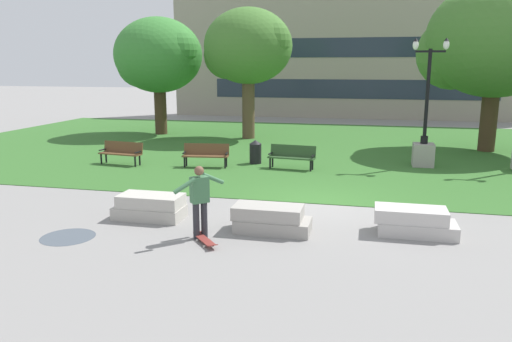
# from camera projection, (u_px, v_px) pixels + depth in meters

# --- Properties ---
(ground_plane) EXTENTS (140.00, 140.00, 0.00)m
(ground_plane) POSITION_uv_depth(u_px,v_px,m) (317.00, 204.00, 14.43)
(ground_plane) COLOR gray
(grass_lawn) EXTENTS (40.00, 20.00, 0.02)m
(grass_lawn) POSITION_uv_depth(u_px,v_px,m) (340.00, 149.00, 23.95)
(grass_lawn) COLOR #336628
(grass_lawn) RESTS_ON ground
(concrete_block_center) EXTENTS (1.80, 0.90, 0.64)m
(concrete_block_center) POSITION_uv_depth(u_px,v_px,m) (150.00, 207.00, 13.04)
(concrete_block_center) COLOR #B2ADA3
(concrete_block_center) RESTS_ON ground
(concrete_block_left) EXTENTS (1.85, 0.90, 0.64)m
(concrete_block_left) POSITION_uv_depth(u_px,v_px,m) (271.00, 219.00, 12.00)
(concrete_block_left) COLOR #9E9991
(concrete_block_left) RESTS_ON ground
(concrete_block_right) EXTENTS (1.89, 0.90, 0.64)m
(concrete_block_right) POSITION_uv_depth(u_px,v_px,m) (414.00, 222.00, 11.80)
(concrete_block_right) COLOR #BCB7B2
(concrete_block_right) RESTS_ON ground
(person_skateboarder) EXTENTS (0.85, 1.28, 1.71)m
(person_skateboarder) POSITION_uv_depth(u_px,v_px,m) (200.00, 197.00, 11.40)
(person_skateboarder) COLOR #28282D
(person_skateboarder) RESTS_ON ground
(skateboard) EXTENTS (0.81, 0.91, 0.14)m
(skateboard) POSITION_uv_depth(u_px,v_px,m) (205.00, 240.00, 11.22)
(skateboard) COLOR maroon
(skateboard) RESTS_ON ground
(puddle) EXTENTS (1.26, 1.26, 0.01)m
(puddle) POSITION_uv_depth(u_px,v_px,m) (68.00, 237.00, 11.67)
(puddle) COLOR #47515B
(puddle) RESTS_ON ground
(park_bench_near_left) EXTENTS (1.85, 0.73, 0.90)m
(park_bench_near_left) POSITION_uv_depth(u_px,v_px,m) (292.00, 155.00, 19.18)
(park_bench_near_left) COLOR #284723
(park_bench_near_left) RESTS_ON grass_lawn
(park_bench_near_right) EXTENTS (1.85, 0.75, 0.90)m
(park_bench_near_right) POSITION_uv_depth(u_px,v_px,m) (121.00, 152.00, 20.04)
(park_bench_near_right) COLOR brown
(park_bench_near_right) RESTS_ON grass_lawn
(park_bench_far_right) EXTENTS (1.85, 0.76, 0.90)m
(park_bench_far_right) POSITION_uv_depth(u_px,v_px,m) (206.00, 154.00, 19.56)
(park_bench_far_right) COLOR brown
(park_bench_far_right) RESTS_ON grass_lawn
(lamp_post_left) EXTENTS (1.32, 0.80, 4.93)m
(lamp_post_left) POSITION_uv_depth(u_px,v_px,m) (424.00, 141.00, 19.57)
(lamp_post_left) COLOR gray
(lamp_post_left) RESTS_ON grass_lawn
(tree_far_left) EXTENTS (6.44, 6.13, 7.68)m
(tree_far_left) POSITION_uv_depth(u_px,v_px,m) (494.00, 41.00, 22.30)
(tree_far_left) COLOR #42301E
(tree_far_left) RESTS_ON grass_lawn
(tree_far_right) EXTENTS (5.19, 4.94, 6.57)m
(tree_far_right) POSITION_uv_depth(u_px,v_px,m) (158.00, 56.00, 28.18)
(tree_far_right) COLOR #42301E
(tree_far_right) RESTS_ON grass_lawn
(tree_near_left) EXTENTS (4.91, 4.68, 6.90)m
(tree_near_left) POSITION_uv_depth(u_px,v_px,m) (247.00, 48.00, 26.37)
(tree_near_left) COLOR brown
(tree_near_left) RESTS_ON grass_lawn
(trash_bin) EXTENTS (0.49, 0.49, 0.96)m
(trash_bin) POSITION_uv_depth(u_px,v_px,m) (255.00, 152.00, 20.22)
(trash_bin) COLOR black
(trash_bin) RESTS_ON grass_lawn
(building_facade_distant) EXTENTS (27.54, 1.03, 9.34)m
(building_facade_distant) POSITION_uv_depth(u_px,v_px,m) (352.00, 55.00, 36.84)
(building_facade_distant) COLOR gray
(building_facade_distant) RESTS_ON ground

